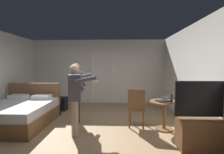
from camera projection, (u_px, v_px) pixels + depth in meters
name	position (u px, v px, depth m)	size (l,w,h in m)	color
ground_plane	(84.00, 129.00, 4.07)	(6.43, 6.43, 0.00)	#997A56
wall_back	(98.00, 72.00, 6.95)	(5.74, 0.12, 2.64)	silver
wall_right	(202.00, 76.00, 3.88)	(0.12, 6.09, 2.64)	silver
doorway_frame	(102.00, 74.00, 6.87)	(0.93, 0.08, 2.13)	white
bed	(19.00, 113.00, 4.42)	(1.62, 1.92, 1.02)	brown
tv_flatscreen	(205.00, 129.00, 3.07)	(1.13, 0.40, 1.29)	brown
side_table	(164.00, 110.00, 4.03)	(0.71, 0.71, 0.70)	brown
laptop	(165.00, 100.00, 3.97)	(0.42, 0.43, 0.15)	black
bottle_on_table	(172.00, 98.00, 3.92)	(0.06, 0.06, 0.23)	#373E2D
wooden_chair	(137.00, 106.00, 4.17)	(0.48, 0.48, 0.99)	brown
person_blue_shirt	(75.00, 94.00, 3.73)	(0.75, 0.64, 1.59)	tan
person_striped_shirt	(77.00, 89.00, 4.43)	(0.67, 0.61, 1.63)	#333338
suitcase_dark	(59.00, 104.00, 5.82)	(0.54, 0.34, 0.46)	black
suitcase_small	(56.00, 104.00, 5.81)	(0.50, 0.34, 0.46)	#1E2D38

